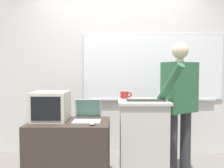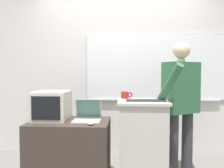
{
  "view_description": "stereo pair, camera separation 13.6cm",
  "coord_description": "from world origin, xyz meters",
  "px_view_note": "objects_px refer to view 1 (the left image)",
  "views": [
    {
      "loc": [
        -0.03,
        -2.37,
        1.28
      ],
      "look_at": [
        -0.06,
        0.36,
        1.14
      ],
      "focal_mm": 38.0,
      "sensor_mm": 36.0,
      "label": 1
    },
    {
      "loc": [
        0.1,
        -2.36,
        1.28
      ],
      "look_at": [
        -0.06,
        0.36,
        1.14
      ],
      "focal_mm": 38.0,
      "sensor_mm": 36.0,
      "label": 2
    }
  ],
  "objects_px": {
    "laptop": "(88,114)",
    "wireless_keyboard": "(146,100)",
    "coffee_mug": "(125,95)",
    "computer_mouse_by_laptop": "(92,123)",
    "crt_monitor": "(51,106)",
    "person_presenter": "(180,100)",
    "lectern_podium": "(143,142)",
    "side_desk": "(70,153)"
  },
  "relations": [
    {
      "from": "lectern_podium",
      "to": "side_desk",
      "type": "relative_size",
      "value": 1.07
    },
    {
      "from": "lectern_podium",
      "to": "crt_monitor",
      "type": "distance_m",
      "value": 1.13
    },
    {
      "from": "crt_monitor",
      "to": "wireless_keyboard",
      "type": "bearing_deg",
      "value": -5.3
    },
    {
      "from": "laptop",
      "to": "crt_monitor",
      "type": "bearing_deg",
      "value": 177.72
    },
    {
      "from": "lectern_podium",
      "to": "laptop",
      "type": "distance_m",
      "value": 0.71
    },
    {
      "from": "crt_monitor",
      "to": "computer_mouse_by_laptop",
      "type": "bearing_deg",
      "value": -26.96
    },
    {
      "from": "wireless_keyboard",
      "to": "person_presenter",
      "type": "bearing_deg",
      "value": 26.42
    },
    {
      "from": "person_presenter",
      "to": "coffee_mug",
      "type": "xyz_separation_m",
      "value": [
        -0.66,
        0.03,
        0.06
      ]
    },
    {
      "from": "lectern_podium",
      "to": "side_desk",
      "type": "height_order",
      "value": "lectern_podium"
    },
    {
      "from": "side_desk",
      "to": "computer_mouse_by_laptop",
      "type": "relative_size",
      "value": 8.99
    },
    {
      "from": "crt_monitor",
      "to": "laptop",
      "type": "bearing_deg",
      "value": -2.28
    },
    {
      "from": "wireless_keyboard",
      "to": "crt_monitor",
      "type": "xyz_separation_m",
      "value": [
        -1.08,
        0.1,
        -0.08
      ]
    },
    {
      "from": "computer_mouse_by_laptop",
      "to": "crt_monitor",
      "type": "distance_m",
      "value": 0.58
    },
    {
      "from": "lectern_podium",
      "to": "computer_mouse_by_laptop",
      "type": "relative_size",
      "value": 9.58
    },
    {
      "from": "laptop",
      "to": "wireless_keyboard",
      "type": "height_order",
      "value": "wireless_keyboard"
    },
    {
      "from": "lectern_podium",
      "to": "coffee_mug",
      "type": "distance_m",
      "value": 0.59
    },
    {
      "from": "wireless_keyboard",
      "to": "coffee_mug",
      "type": "bearing_deg",
      "value": 132.35
    },
    {
      "from": "wireless_keyboard",
      "to": "crt_monitor",
      "type": "distance_m",
      "value": 1.09
    },
    {
      "from": "lectern_podium",
      "to": "side_desk",
      "type": "bearing_deg",
      "value": -177.73
    },
    {
      "from": "side_desk",
      "to": "person_presenter",
      "type": "distance_m",
      "value": 1.42
    },
    {
      "from": "person_presenter",
      "to": "wireless_keyboard",
      "type": "distance_m",
      "value": 0.48
    },
    {
      "from": "laptop",
      "to": "person_presenter",
      "type": "bearing_deg",
      "value": 6.86
    },
    {
      "from": "person_presenter",
      "to": "laptop",
      "type": "height_order",
      "value": "person_presenter"
    },
    {
      "from": "computer_mouse_by_laptop",
      "to": "side_desk",
      "type": "bearing_deg",
      "value": 146.08
    },
    {
      "from": "laptop",
      "to": "wireless_keyboard",
      "type": "distance_m",
      "value": 0.68
    },
    {
      "from": "side_desk",
      "to": "wireless_keyboard",
      "type": "distance_m",
      "value": 1.05
    },
    {
      "from": "person_presenter",
      "to": "coffee_mug",
      "type": "relative_size",
      "value": 11.68
    },
    {
      "from": "person_presenter",
      "to": "coffee_mug",
      "type": "height_order",
      "value": "person_presenter"
    },
    {
      "from": "computer_mouse_by_laptop",
      "to": "crt_monitor",
      "type": "xyz_separation_m",
      "value": [
        -0.5,
        0.25,
        0.15
      ]
    },
    {
      "from": "person_presenter",
      "to": "wireless_keyboard",
      "type": "height_order",
      "value": "person_presenter"
    },
    {
      "from": "laptop",
      "to": "wireless_keyboard",
      "type": "xyz_separation_m",
      "value": [
        0.66,
        -0.08,
        0.17
      ]
    },
    {
      "from": "lectern_podium",
      "to": "side_desk",
      "type": "distance_m",
      "value": 0.84
    },
    {
      "from": "lectern_podium",
      "to": "coffee_mug",
      "type": "height_order",
      "value": "coffee_mug"
    },
    {
      "from": "laptop",
      "to": "lectern_podium",
      "type": "bearing_deg",
      "value": -1.78
    },
    {
      "from": "coffee_mug",
      "to": "computer_mouse_by_laptop",
      "type": "bearing_deg",
      "value": -131.89
    },
    {
      "from": "lectern_podium",
      "to": "laptop",
      "type": "height_order",
      "value": "laptop"
    },
    {
      "from": "person_presenter",
      "to": "lectern_podium",
      "type": "bearing_deg",
      "value": 167.2
    },
    {
      "from": "lectern_podium",
      "to": "wireless_keyboard",
      "type": "distance_m",
      "value": 0.49
    },
    {
      "from": "side_desk",
      "to": "coffee_mug",
      "type": "height_order",
      "value": "coffee_mug"
    },
    {
      "from": "wireless_keyboard",
      "to": "computer_mouse_by_laptop",
      "type": "relative_size",
      "value": 4.27
    },
    {
      "from": "lectern_podium",
      "to": "coffee_mug",
      "type": "xyz_separation_m",
      "value": [
        -0.2,
        0.18,
        0.52
      ]
    },
    {
      "from": "person_presenter",
      "to": "crt_monitor",
      "type": "xyz_separation_m",
      "value": [
        -1.51,
        -0.11,
        -0.05
      ]
    }
  ]
}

